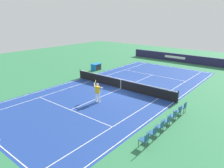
% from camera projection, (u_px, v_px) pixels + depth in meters
% --- Properties ---
extents(ground_plane, '(60.00, 60.00, 0.00)m').
position_uv_depth(ground_plane, '(121.00, 88.00, 20.65)').
color(ground_plane, '#2D7247').
extents(court_slab, '(24.20, 11.40, 0.00)m').
position_uv_depth(court_slab, '(121.00, 88.00, 20.65)').
color(court_slab, navy).
rests_on(court_slab, ground_plane).
extents(court_line_markings, '(23.85, 11.05, 0.01)m').
position_uv_depth(court_line_markings, '(121.00, 88.00, 20.65)').
color(court_line_markings, white).
rests_on(court_line_markings, ground_plane).
extents(tennis_net, '(0.10, 11.70, 1.08)m').
position_uv_depth(tennis_net, '(121.00, 84.00, 20.50)').
color(tennis_net, '#2D2D33').
rests_on(tennis_net, ground_plane).
extents(stadium_barrier, '(0.26, 17.00, 1.24)m').
position_uv_depth(stadium_barrier, '(183.00, 58.00, 32.20)').
color(stadium_barrier, '#231E47').
rests_on(stadium_barrier, ground_plane).
extents(tennis_player_near, '(0.85, 1.01, 1.70)m').
position_uv_depth(tennis_player_near, '(97.00, 92.00, 17.09)').
color(tennis_player_near, white).
rests_on(tennis_player_near, ground_plane).
extents(tennis_ball, '(0.07, 0.07, 0.07)m').
position_uv_depth(tennis_ball, '(89.00, 91.00, 19.81)').
color(tennis_ball, '#CCE01E').
rests_on(tennis_ball, ground_plane).
extents(spectator_chair_0, '(0.44, 0.44, 0.88)m').
position_uv_depth(spectator_chair_0, '(183.00, 107.00, 15.23)').
color(spectator_chair_0, '#38383D').
rests_on(spectator_chair_0, ground_plane).
extents(spectator_chair_1, '(0.44, 0.44, 0.88)m').
position_uv_depth(spectator_chair_1, '(178.00, 111.00, 14.55)').
color(spectator_chair_1, '#38383D').
rests_on(spectator_chair_1, ground_plane).
extents(spectator_chair_2, '(0.44, 0.44, 0.88)m').
position_uv_depth(spectator_chair_2, '(173.00, 115.00, 13.88)').
color(spectator_chair_2, '#38383D').
rests_on(spectator_chair_2, ground_plane).
extents(spectator_chair_3, '(0.44, 0.44, 0.88)m').
position_uv_depth(spectator_chair_3, '(167.00, 120.00, 13.20)').
color(spectator_chair_3, '#38383D').
rests_on(spectator_chair_3, ground_plane).
extents(spectator_chair_4, '(0.44, 0.44, 0.88)m').
position_uv_depth(spectator_chair_4, '(160.00, 126.00, 12.53)').
color(spectator_chair_4, '#38383D').
rests_on(spectator_chair_4, ground_plane).
extents(spectator_chair_5, '(0.44, 0.44, 0.88)m').
position_uv_depth(spectator_chair_5, '(153.00, 132.00, 11.85)').
color(spectator_chair_5, '#38383D').
rests_on(spectator_chair_5, ground_plane).
extents(spectator_chair_6, '(0.44, 0.44, 0.88)m').
position_uv_depth(spectator_chair_6, '(145.00, 139.00, 11.18)').
color(spectator_chair_6, '#38383D').
rests_on(spectator_chair_6, ground_plane).
extents(equipment_cart_tarped, '(1.25, 0.84, 0.85)m').
position_uv_depth(equipment_cart_tarped, '(96.00, 67.00, 27.58)').
color(equipment_cart_tarped, '#2D2D33').
rests_on(equipment_cart_tarped, ground_plane).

